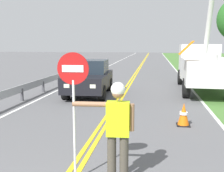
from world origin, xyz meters
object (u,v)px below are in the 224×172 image
(oncoming_sedan_nearest, at_px, (89,78))
(traffic_cone_lead, at_px, (184,115))
(flagger_worker, at_px, (117,126))
(stop_sign_paddle, at_px, (73,88))
(utility_bucket_truck, at_px, (203,63))

(oncoming_sedan_nearest, relative_size, traffic_cone_lead, 5.97)
(flagger_worker, height_order, oncoming_sedan_nearest, flagger_worker)
(flagger_worker, height_order, traffic_cone_lead, flagger_worker)
(oncoming_sedan_nearest, xyz_separation_m, traffic_cone_lead, (4.04, -4.51, -0.50))
(flagger_worker, distance_m, traffic_cone_lead, 4.06)
(stop_sign_paddle, bearing_deg, traffic_cone_lead, 58.25)
(utility_bucket_truck, bearing_deg, oncoming_sedan_nearest, -157.47)
(stop_sign_paddle, xyz_separation_m, oncoming_sedan_nearest, (-1.74, 8.24, -0.88))
(flagger_worker, xyz_separation_m, utility_bucket_truck, (3.22, 10.57, 0.39))
(stop_sign_paddle, bearing_deg, flagger_worker, 3.40)
(stop_sign_paddle, xyz_separation_m, utility_bucket_truck, (3.99, 10.62, -0.27))
(flagger_worker, relative_size, utility_bucket_truck, 0.27)
(flagger_worker, xyz_separation_m, traffic_cone_lead, (1.54, 3.68, -0.71))
(flagger_worker, bearing_deg, traffic_cone_lead, 67.31)
(stop_sign_paddle, bearing_deg, utility_bucket_truck, 69.40)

